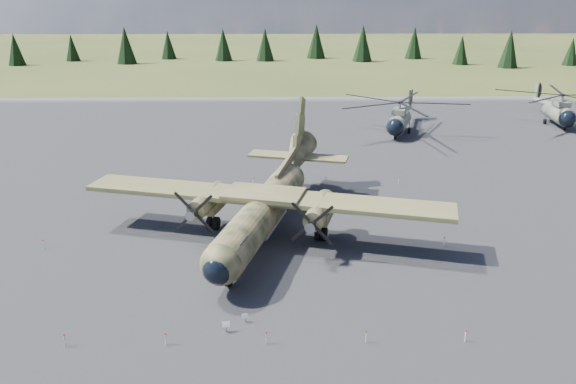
{
  "coord_description": "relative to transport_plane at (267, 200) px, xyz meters",
  "views": [
    {
      "loc": [
        2.77,
        -42.15,
        19.93
      ],
      "look_at": [
        3.59,
        2.0,
        4.14
      ],
      "focal_mm": 35.0,
      "sensor_mm": 36.0,
      "label": 1
    }
  ],
  "objects": [
    {
      "name": "treeline",
      "position": [
        4.19,
        -1.8,
        1.78
      ],
      "size": [
        302.13,
        291.46,
        10.86
      ],
      "color": "black",
      "rests_on": "ground"
    },
    {
      "name": "info_placard_right",
      "position": [
        -1.23,
        -14.3,
        -2.57
      ],
      "size": [
        0.42,
        0.27,
        0.62
      ],
      "rotation": [
        0.0,
        0.0,
        0.29
      ],
      "color": "gray",
      "rests_on": "ground"
    },
    {
      "name": "helicopter_mid",
      "position": [
        44.88,
        40.62,
        0.63
      ],
      "size": [
        22.38,
        24.69,
        5.1
      ],
      "rotation": [
        0.0,
        0.0,
        -0.12
      ],
      "color": "gray",
      "rests_on": "ground"
    },
    {
      "name": "info_placard_left",
      "position": [
        -2.36,
        -15.37,
        -2.5
      ],
      "size": [
        0.49,
        0.27,
        0.73
      ],
      "rotation": [
        0.0,
        0.0,
        0.16
      ],
      "color": "gray",
      "rests_on": "ground"
    },
    {
      "name": "ground",
      "position": [
        -1.83,
        -3.16,
        -2.98
      ],
      "size": [
        500.0,
        500.0,
        0.0
      ],
      "primitive_type": "plane",
      "color": "brown",
      "rests_on": "ground"
    },
    {
      "name": "barrier_fence",
      "position": [
        -2.3,
        -3.24,
        -2.47
      ],
      "size": [
        33.12,
        29.62,
        0.85
      ],
      "color": "white",
      "rests_on": "ground"
    },
    {
      "name": "transport_plane",
      "position": [
        0.0,
        0.0,
        0.0
      ],
      "size": [
        31.22,
        27.92,
        10.38
      ],
      "rotation": [
        0.0,
        0.0,
        -0.26
      ],
      "color": "#30391F",
      "rests_on": "ground"
    },
    {
      "name": "apron",
      "position": [
        -1.83,
        6.84,
        -2.98
      ],
      "size": [
        120.0,
        120.0,
        0.04
      ],
      "primitive_type": "cube",
      "color": "#58585C",
      "rests_on": "ground"
    },
    {
      "name": "helicopter_near",
      "position": [
        18.79,
        35.45,
        0.56
      ],
      "size": [
        25.11,
        25.11,
        5.0
      ],
      "rotation": [
        0.0,
        0.0,
        -0.34
      ],
      "color": "gray",
      "rests_on": "ground"
    }
  ]
}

